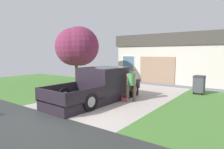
% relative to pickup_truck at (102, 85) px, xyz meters
% --- Properties ---
extents(ground, '(29.20, 18.60, 0.18)m').
position_rel_pickup_truck_xyz_m(ground, '(0.38, -4.92, -0.78)').
color(ground, '#BBAEA6').
extents(pickup_truck, '(2.23, 5.41, 1.69)m').
position_rel_pickup_truck_xyz_m(pickup_truck, '(0.00, 0.00, 0.00)').
color(pickup_truck, black).
rests_on(pickup_truck, ground).
extents(person_with_hat, '(0.45, 0.44, 1.72)m').
position_rel_pickup_truck_xyz_m(person_with_hat, '(1.38, 0.64, 0.18)').
color(person_with_hat, brown).
rests_on(person_with_hat, ground).
extents(handbag, '(0.36, 0.15, 0.40)m').
position_rel_pickup_truck_xyz_m(handbag, '(1.18, 0.38, -0.65)').
color(handbag, '#B24C56').
rests_on(handbag, ground).
extents(house_with_garage, '(10.10, 6.27, 3.98)m').
position_rel_pickup_truck_xyz_m(house_with_garage, '(1.17, 10.03, 1.25)').
color(house_with_garage, beige).
rests_on(house_with_garage, ground).
extents(front_yard_tree, '(3.23, 3.22, 4.45)m').
position_rel_pickup_truck_xyz_m(front_yard_tree, '(-4.73, 2.82, 2.20)').
color(front_yard_tree, brown).
rests_on(front_yard_tree, ground).
extents(wheeled_trash_bin, '(0.60, 0.72, 1.09)m').
position_rel_pickup_truck_xyz_m(wheeled_trash_bin, '(3.78, 4.57, -0.18)').
color(wheeled_trash_bin, '#424247').
rests_on(wheeled_trash_bin, ground).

